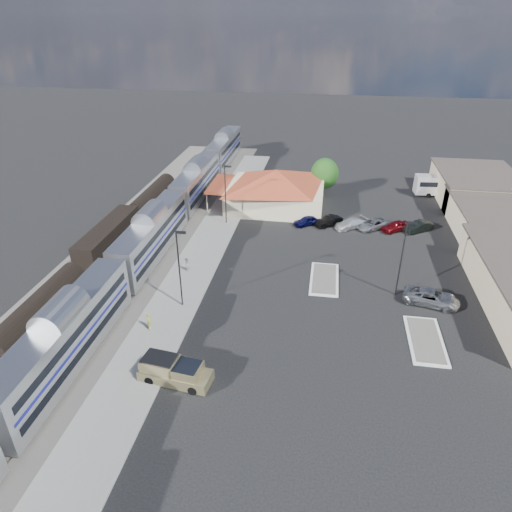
# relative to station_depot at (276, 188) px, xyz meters

# --- Properties ---
(ground) EXTENTS (280.00, 280.00, 0.00)m
(ground) POSITION_rel_station_depot_xyz_m (4.56, -24.00, -3.13)
(ground) COLOR black
(ground) RESTS_ON ground
(railbed) EXTENTS (16.00, 100.00, 0.12)m
(railbed) POSITION_rel_station_depot_xyz_m (-16.44, -16.00, -3.07)
(railbed) COLOR #4C4944
(railbed) RESTS_ON ground
(platform) EXTENTS (5.50, 92.00, 0.18)m
(platform) POSITION_rel_station_depot_xyz_m (-7.44, -18.00, -3.04)
(platform) COLOR gray
(platform) RESTS_ON ground
(passenger_train) EXTENTS (3.00, 104.00, 5.55)m
(passenger_train) POSITION_rel_station_depot_xyz_m (-13.44, -19.62, -0.26)
(passenger_train) COLOR silver
(passenger_train) RESTS_ON ground
(freight_cars) EXTENTS (2.80, 46.00, 4.00)m
(freight_cars) POSITION_rel_station_depot_xyz_m (-19.44, -19.59, -1.21)
(freight_cars) COLOR black
(freight_cars) RESTS_ON ground
(station_depot) EXTENTS (18.35, 12.24, 6.20)m
(station_depot) POSITION_rel_station_depot_xyz_m (0.00, 0.00, 0.00)
(station_depot) COLOR beige
(station_depot) RESTS_ON ground
(buildings_east) EXTENTS (14.40, 51.40, 4.80)m
(buildings_east) POSITION_rel_station_depot_xyz_m (32.56, -9.72, -0.86)
(buildings_east) COLOR #C6B28C
(buildings_east) RESTS_ON ground
(traffic_island_south) EXTENTS (3.30, 7.50, 0.21)m
(traffic_island_south) POSITION_rel_station_depot_xyz_m (8.56, -22.00, -3.03)
(traffic_island_south) COLOR silver
(traffic_island_south) RESTS_ON ground
(traffic_island_north) EXTENTS (3.30, 7.50, 0.21)m
(traffic_island_north) POSITION_rel_station_depot_xyz_m (18.56, -32.00, -3.03)
(traffic_island_north) COLOR silver
(traffic_island_north) RESTS_ON ground
(lamp_plat_s) EXTENTS (1.08, 0.25, 9.00)m
(lamp_plat_s) POSITION_rel_station_depot_xyz_m (-6.34, -30.00, 2.21)
(lamp_plat_s) COLOR black
(lamp_plat_s) RESTS_ON ground
(lamp_plat_n) EXTENTS (1.08, 0.25, 9.00)m
(lamp_plat_n) POSITION_rel_station_depot_xyz_m (-6.34, -8.00, 2.21)
(lamp_plat_n) COLOR black
(lamp_plat_n) RESTS_ON ground
(lamp_lot) EXTENTS (1.08, 0.25, 9.00)m
(lamp_lot) POSITION_rel_station_depot_xyz_m (16.66, -24.00, 2.21)
(lamp_lot) COLOR black
(lamp_lot) RESTS_ON ground
(tree_depot) EXTENTS (4.71, 4.71, 6.63)m
(tree_depot) POSITION_rel_station_depot_xyz_m (7.56, 6.00, 0.89)
(tree_depot) COLOR #382314
(tree_depot) RESTS_ON ground
(pickup_truck) EXTENTS (6.47, 3.04, 2.15)m
(pickup_truck) POSITION_rel_station_depot_xyz_m (-3.60, -41.03, -2.11)
(pickup_truck) COLOR tan
(pickup_truck) RESTS_ON ground
(suv) EXTENTS (6.41, 4.09, 1.65)m
(suv) POSITION_rel_station_depot_xyz_m (20.13, -25.31, -2.31)
(suv) COLOR #979A9F
(suv) RESTS_ON ground
(coach_bus) EXTENTS (11.20, 3.28, 3.54)m
(coach_bus) POSITION_rel_station_depot_xyz_m (28.56, 9.44, -1.09)
(coach_bus) COLOR silver
(coach_bus) RESTS_ON ground
(person_a) EXTENTS (0.61, 0.76, 1.82)m
(person_a) POSITION_rel_station_depot_xyz_m (-8.42, -34.56, -2.04)
(person_a) COLOR #DCD645
(person_a) RESTS_ON platform
(person_b) EXTENTS (0.81, 0.97, 1.79)m
(person_b) POSITION_rel_station_depot_xyz_m (-8.12, -22.82, -2.05)
(person_b) COLOR silver
(person_b) RESTS_ON platform
(parked_car_a) EXTENTS (4.34, 3.57, 1.39)m
(parked_car_a) POSITION_rel_station_depot_xyz_m (5.53, -6.61, -2.43)
(parked_car_a) COLOR #0B0C3A
(parked_car_a) RESTS_ON ground
(parked_car_b) EXTENTS (4.32, 3.94, 1.43)m
(parked_car_b) POSITION_rel_station_depot_xyz_m (8.73, -6.31, -2.41)
(parked_car_b) COLOR black
(parked_car_b) RESTS_ON ground
(parked_car_c) EXTENTS (5.28, 4.49, 1.45)m
(parked_car_c) POSITION_rel_station_depot_xyz_m (11.93, -6.61, -2.41)
(parked_car_c) COLOR silver
(parked_car_c) RESTS_ON ground
(parked_car_d) EXTENTS (5.29, 4.94, 1.38)m
(parked_car_d) POSITION_rel_station_depot_xyz_m (15.13, -6.31, -2.44)
(parked_car_d) COLOR gray
(parked_car_d) RESTS_ON ground
(parked_car_e) EXTENTS (4.59, 3.88, 1.48)m
(parked_car_e) POSITION_rel_station_depot_xyz_m (18.33, -6.61, -2.39)
(parked_car_e) COLOR maroon
(parked_car_e) RESTS_ON ground
(parked_car_f) EXTENTS (4.67, 3.91, 1.51)m
(parked_car_f) POSITION_rel_station_depot_xyz_m (21.53, -6.31, -2.38)
(parked_car_f) COLOR black
(parked_car_f) RESTS_ON ground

